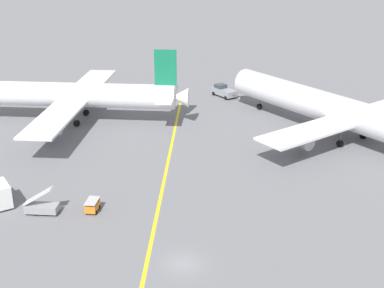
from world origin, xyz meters
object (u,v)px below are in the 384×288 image
object	(u,v)px
pushback_tug	(224,91)
gse_baggage_cart_trailing	(92,206)
airliner_at_gate_left	(67,95)
airliner_being_pushed	(340,112)
gse_stair_truck_yellow	(42,207)

from	to	relation	value
pushback_tug	gse_baggage_cart_trailing	xyz separation A→B (m)	(-26.84, -53.54, -0.44)
airliner_at_gate_left	pushback_tug	world-z (taller)	airliner_at_gate_left
airliner_at_gate_left	pushback_tug	xyz separation A→B (m)	(34.99, 14.18, -4.16)
airliner_being_pushed	airliner_at_gate_left	bearing A→B (deg)	163.76
airliner_at_gate_left	pushback_tug	bearing A→B (deg)	22.06
pushback_tug	airliner_being_pushed	bearing A→B (deg)	-59.42
airliner_being_pushed	gse_stair_truck_yellow	size ratio (longest dim) A/B	10.85
pushback_tug	gse_baggage_cart_trailing	bearing A→B (deg)	-116.63
gse_baggage_cart_trailing	airliner_being_pushed	bearing A→B (deg)	28.59
pushback_tug	gse_stair_truck_yellow	distance (m)	63.18
airliner_being_pushed	pushback_tug	world-z (taller)	airliner_being_pushed
airliner_at_gate_left	pushback_tug	size ratio (longest dim) A/B	5.63
airliner_being_pushed	gse_baggage_cart_trailing	distance (m)	50.56
airliner_at_gate_left	gse_stair_truck_yellow	distance (m)	39.48
airliner_at_gate_left	gse_baggage_cart_trailing	world-z (taller)	airliner_at_gate_left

